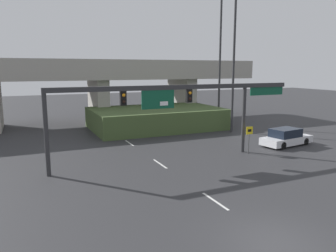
# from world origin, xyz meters

# --- Properties ---
(ground_plane) EXTENTS (160.00, 160.00, 0.00)m
(ground_plane) POSITION_xyz_m (0.00, 0.00, 0.00)
(ground_plane) COLOR #2D2D30
(lane_markings) EXTENTS (0.14, 38.39, 0.01)m
(lane_markings) POSITION_xyz_m (0.00, 15.04, 0.00)
(lane_markings) COLOR silver
(lane_markings) RESTS_ON ground
(signal_gantry) EXTENTS (18.63, 0.44, 5.46)m
(signal_gantry) POSITION_xyz_m (1.46, 11.84, 4.53)
(signal_gantry) COLOR #2D2D30
(signal_gantry) RESTS_ON ground
(speed_limit_sign) EXTENTS (0.60, 0.11, 2.21)m
(speed_limit_sign) POSITION_xyz_m (7.43, 11.21, 1.44)
(speed_limit_sign) COLOR #4C4C4C
(speed_limit_sign) RESTS_ON ground
(highway_light_pole_near) EXTENTS (0.70, 0.36, 13.71)m
(highway_light_pole_near) POSITION_xyz_m (11.44, 19.26, 7.23)
(highway_light_pole_near) COLOR #2D2D30
(highway_light_pole_near) RESTS_ON ground
(highway_light_pole_far) EXTENTS (0.70, 0.36, 17.33)m
(highway_light_pole_far) POSITION_xyz_m (12.57, 23.59, 9.05)
(highway_light_pole_far) COLOR #2D2D30
(highway_light_pole_far) RESTS_ON ground
(overpass_bridge) EXTENTS (40.28, 7.76, 7.63)m
(overpass_bridge) POSITION_xyz_m (0.00, 31.04, 5.27)
(overpass_bridge) COLOR #A39E93
(overpass_bridge) RESTS_ON ground
(grass_embankment) EXTENTS (14.15, 9.07, 2.24)m
(grass_embankment) POSITION_xyz_m (5.08, 24.68, 1.12)
(grass_embankment) COLOR #42562D
(grass_embankment) RESTS_ON ground
(parked_sedan_near_right) EXTENTS (5.01, 2.53, 1.50)m
(parked_sedan_near_right) POSITION_xyz_m (12.18, 12.20, 0.69)
(parked_sedan_near_right) COLOR silver
(parked_sedan_near_right) RESTS_ON ground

